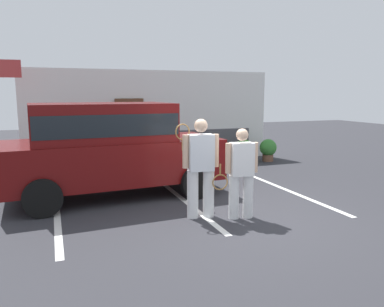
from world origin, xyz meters
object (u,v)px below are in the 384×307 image
(tennis_player_man, at_px, (201,167))
(potted_plant_secondary, at_px, (268,149))
(tennis_player_woman, at_px, (241,172))
(parked_suv, at_px, (109,145))
(potted_plant_by_porch, at_px, (244,150))

(tennis_player_man, relative_size, potted_plant_secondary, 2.43)
(potted_plant_secondary, bearing_deg, tennis_player_woman, -126.54)
(parked_suv, height_order, potted_plant_by_porch, parked_suv)
(tennis_player_man, height_order, potted_plant_secondary, tennis_player_man)
(potted_plant_by_porch, bearing_deg, parked_suv, -151.52)
(tennis_player_woman, xyz_separation_m, potted_plant_secondary, (3.62, 4.88, -0.43))
(parked_suv, height_order, tennis_player_man, parked_suv)
(tennis_player_woman, height_order, potted_plant_by_porch, tennis_player_woman)
(parked_suv, distance_m, tennis_player_woman, 3.10)
(parked_suv, relative_size, potted_plant_secondary, 6.31)
(potted_plant_by_porch, relative_size, potted_plant_secondary, 1.04)
(parked_suv, xyz_separation_m, tennis_player_man, (1.33, -2.05, -0.20))
(tennis_player_woman, bearing_deg, potted_plant_by_porch, -110.80)
(tennis_player_woman, relative_size, potted_plant_secondary, 2.20)
(parked_suv, relative_size, potted_plant_by_porch, 6.08)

